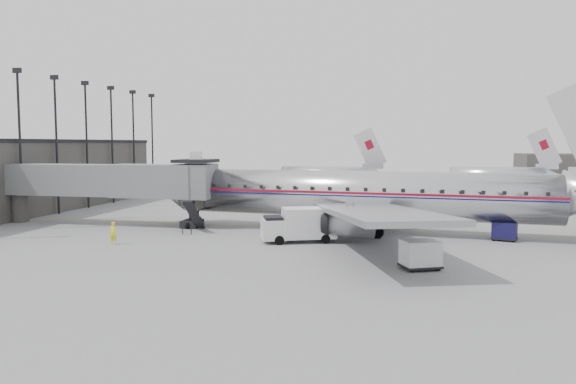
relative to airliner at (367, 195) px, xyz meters
name	(u,v)px	position (x,y,z in m)	size (l,w,h in m)	color
ground	(281,237)	(-6.83, -4.04, -3.34)	(160.00, 160.00, 0.00)	slate
terminal	(6,177)	(-40.83, 5.96, 0.66)	(12.00, 46.00, 8.00)	#393634
apron_line	(326,228)	(-3.83, 1.96, -3.33)	(0.15, 60.00, 0.01)	gold
jet_bridge	(119,182)	(-23.49, -0.37, 0.84)	(21.00, 6.20, 7.10)	slate
floodlight_masts	(72,139)	(-34.33, 8.96, 5.03)	(0.90, 42.25, 15.25)	black
distant_aircraft_near	(327,176)	(-8.63, 37.96, -0.61)	(16.39, 3.20, 10.26)	silver
distant_aircraft_mid	(498,176)	(17.37, 41.96, -0.61)	(16.39, 3.20, 10.26)	silver
airliner	(367,195)	(0.00, 0.00, 0.00)	(41.93, 38.68, 13.27)	silver
service_van	(299,224)	(-4.87, -6.07, -1.91)	(6.21, 4.10, 2.73)	silver
baggage_cart_navy	(504,231)	(11.23, -2.04, -2.53)	(2.27, 1.96, 1.52)	#100E38
baggage_cart_white	(420,254)	(4.30, -14.04, -2.37)	(2.84, 2.56, 1.82)	silver
ramp_worker	(113,233)	(-18.83, -10.04, -2.46)	(0.64, 0.42, 1.76)	yellow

